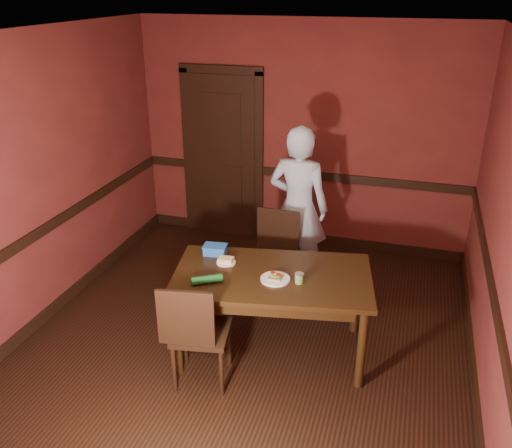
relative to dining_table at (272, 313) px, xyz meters
The scene contains 22 objects.
floor 0.47m from the dining_table, behind, with size 4.00×4.50×0.01m, color black.
ceiling 2.32m from the dining_table, behind, with size 4.00×4.50×0.01m, color silver.
wall_back 2.50m from the dining_table, 96.51° to the left, with size 4.00×0.02×2.70m, color maroon.
wall_front 2.42m from the dining_table, 96.74° to the right, with size 4.00×0.02×2.70m, color maroon.
wall_left 2.46m from the dining_table, behind, with size 0.02×4.50×2.70m, color maroon.
wall_right 1.99m from the dining_table, ahead, with size 0.02×4.50×2.70m, color maroon.
dado_back 2.35m from the dining_table, 96.56° to the left, with size 4.00×0.03×0.10m, color black.
dado_left 2.30m from the dining_table, behind, with size 0.03×4.50×0.10m, color black.
dado_right 1.80m from the dining_table, ahead, with size 0.03×4.50×0.10m, color black.
baseboard_back 2.31m from the dining_table, 96.56° to the left, with size 4.00×0.03×0.12m, color black.
baseboard_left 2.27m from the dining_table, behind, with size 0.03×4.50×0.12m, color black.
baseboard_right 1.76m from the dining_table, ahead, with size 0.03×4.50×0.12m, color black.
door 2.68m from the dining_table, 119.21° to the left, with size 1.05×0.07×2.20m.
dining_table is the anchor object (origin of this frame).
chair_far 0.84m from the dining_table, 104.28° to the left, with size 0.44×0.44×0.95m, color black, non-canonical shape.
chair_near 0.69m from the dining_table, 130.86° to the right, with size 0.44×0.44×0.95m, color black, non-canonical shape.
person 1.38m from the dining_table, 93.07° to the left, with size 0.64×0.42×1.75m, color silver.
sandwich_plate 0.42m from the dining_table, 58.88° to the right, with size 0.25×0.25×0.06m.
sauce_jar 0.51m from the dining_table, 15.28° to the right, with size 0.07×0.07×0.09m.
cheese_saucer 0.61m from the dining_table, 169.72° to the left, with size 0.17×0.17×0.05m.
food_tub 0.77m from the dining_table, 160.29° to the left, with size 0.22×0.16×0.09m.
wrapped_veg 0.70m from the dining_table, 148.04° to the right, with size 0.07×0.07×0.26m, color #15511C.
Camera 1 is at (1.29, -3.91, 3.06)m, focal length 38.00 mm.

